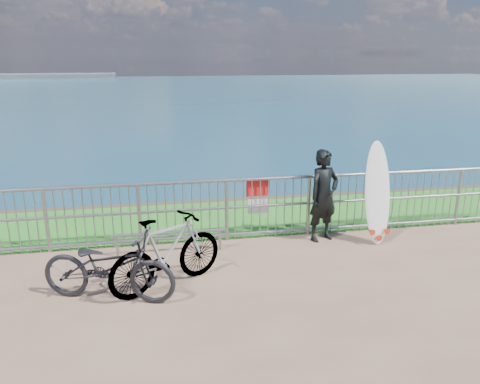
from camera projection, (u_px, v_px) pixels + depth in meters
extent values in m
plane|color=#227520|center=(243.00, 217.00, 9.47)|extent=(120.00, 120.00, 0.00)
cube|color=brown|center=(234.00, 298.00, 11.32)|extent=(120.00, 0.30, 5.00)
plane|color=#24546E|center=(163.00, 96.00, 93.25)|extent=(260.00, 260.00, 0.00)
cube|color=#565E68|center=(8.00, 76.00, 158.09)|extent=(70.00, 12.00, 1.50)
cylinder|color=gray|center=(255.00, 179.00, 8.13)|extent=(10.00, 0.06, 0.06)
cylinder|color=gray|center=(254.00, 206.00, 8.27)|extent=(10.00, 0.05, 0.05)
cylinder|color=gray|center=(254.00, 233.00, 8.41)|extent=(10.00, 0.05, 0.05)
cylinder|color=gray|center=(46.00, 221.00, 7.68)|extent=(0.06, 0.06, 1.10)
cylinder|color=gray|center=(139.00, 216.00, 7.94)|extent=(0.06, 0.06, 1.10)
cylinder|color=gray|center=(227.00, 211.00, 8.20)|extent=(0.06, 0.06, 1.10)
cylinder|color=gray|center=(308.00, 206.00, 8.45)|extent=(0.06, 0.06, 1.10)
cylinder|color=gray|center=(386.00, 201.00, 8.71)|extent=(0.06, 0.06, 1.10)
cylinder|color=gray|center=(458.00, 197.00, 8.96)|extent=(0.06, 0.06, 1.10)
cube|color=red|center=(258.00, 188.00, 8.25)|extent=(0.42, 0.02, 0.30)
cube|color=white|center=(258.00, 188.00, 8.24)|extent=(0.38, 0.01, 0.08)
cube|color=white|center=(258.00, 206.00, 8.34)|extent=(0.36, 0.02, 0.26)
imported|color=black|center=(324.00, 196.00, 8.15)|extent=(0.69, 0.57, 1.63)
ellipsoid|color=white|center=(377.00, 193.00, 8.05)|extent=(0.48, 0.42, 1.79)
cone|color=red|center=(370.00, 231.00, 8.09)|extent=(0.11, 0.19, 0.11)
cone|color=red|center=(385.00, 230.00, 8.14)|extent=(0.11, 0.19, 0.11)
cone|color=red|center=(377.00, 236.00, 8.15)|extent=(0.11, 0.19, 0.11)
imported|color=black|center=(108.00, 266.00, 6.20)|extent=(1.95, 1.19, 0.96)
imported|color=black|center=(167.00, 252.00, 6.52)|extent=(1.80, 1.32, 1.07)
cylinder|color=gray|center=(169.00, 233.00, 7.68)|extent=(1.88, 0.05, 0.05)
cylinder|color=gray|center=(117.00, 247.00, 7.59)|extent=(0.04, 0.04, 0.37)
cylinder|color=gray|center=(220.00, 240.00, 7.87)|extent=(0.04, 0.04, 0.37)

